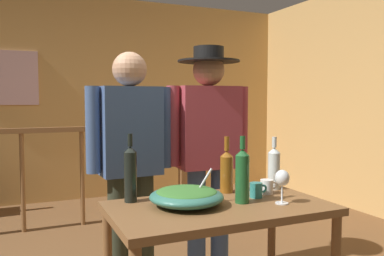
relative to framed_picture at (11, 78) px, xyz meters
The scene contains 15 objects.
back_wall 0.70m from the framed_picture, ahead, with size 6.16×0.10×2.63m, color tan.
side_wall_right 4.24m from the framed_picture, 28.19° to the right, with size 0.10×4.41×2.63m, color tan.
framed_picture is the anchor object (origin of this frame).
stair_railing 1.46m from the framed_picture, 73.08° to the right, with size 4.06×0.10×1.07m.
serving_table 3.73m from the framed_picture, 73.74° to the right, with size 1.14×0.64×0.75m.
salad_bowl 3.61m from the framed_picture, 76.07° to the right, with size 0.38×0.38×0.20m.
wine_glass 3.89m from the framed_picture, 69.79° to the right, with size 0.08×0.08×0.18m.
wine_bottle_clear 3.67m from the framed_picture, 65.69° to the right, with size 0.07×0.07×0.32m.
wine_bottle_amber 3.52m from the framed_picture, 70.03° to the right, with size 0.08×0.08×0.33m.
wine_bottle_green 3.73m from the framed_picture, 71.91° to the right, with size 0.07×0.07×0.36m.
wine_bottle_dark 3.36m from the framed_picture, 79.41° to the right, with size 0.07×0.07×0.37m.
mug_teal 3.73m from the framed_picture, 69.59° to the right, with size 0.11×0.07×0.08m.
mug_white 3.72m from the framed_picture, 67.77° to the right, with size 0.11×0.07×0.08m.
person_standing_left 2.92m from the framed_picture, 75.19° to the right, with size 0.57×0.24×1.60m.
person_standing_right 3.10m from the framed_picture, 64.88° to the right, with size 0.61×0.43×1.66m.
Camera 1 is at (-0.59, -2.41, 1.30)m, focal length 37.35 mm.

